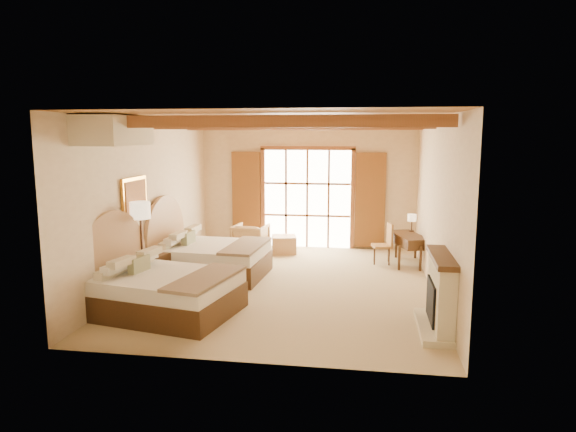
% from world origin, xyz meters
% --- Properties ---
extents(floor, '(7.00, 7.00, 0.00)m').
position_xyz_m(floor, '(0.00, 0.00, 0.00)').
color(floor, tan).
rests_on(floor, ground).
extents(wall_back, '(5.50, 0.00, 5.50)m').
position_xyz_m(wall_back, '(0.00, 3.50, 1.60)').
color(wall_back, beige).
rests_on(wall_back, ground).
extents(wall_left, '(0.00, 7.00, 7.00)m').
position_xyz_m(wall_left, '(-2.75, 0.00, 1.60)').
color(wall_left, beige).
rests_on(wall_left, ground).
extents(wall_right, '(0.00, 7.00, 7.00)m').
position_xyz_m(wall_right, '(2.75, 0.00, 1.60)').
color(wall_right, beige).
rests_on(wall_right, ground).
extents(ceiling, '(7.00, 7.00, 0.00)m').
position_xyz_m(ceiling, '(0.00, 0.00, 3.20)').
color(ceiling, '#B36E38').
rests_on(ceiling, ground).
extents(ceiling_beams, '(5.39, 4.60, 0.18)m').
position_xyz_m(ceiling_beams, '(0.00, 0.00, 3.08)').
color(ceiling_beams, brown).
rests_on(ceiling_beams, ceiling).
extents(french_doors, '(3.95, 0.08, 2.60)m').
position_xyz_m(french_doors, '(0.00, 3.44, 1.25)').
color(french_doors, white).
rests_on(french_doors, ground).
extents(fireplace, '(0.46, 1.40, 1.16)m').
position_xyz_m(fireplace, '(2.60, -2.00, 0.51)').
color(fireplace, '#C2BA95').
rests_on(fireplace, ground).
extents(painting, '(0.06, 0.95, 0.75)m').
position_xyz_m(painting, '(-2.70, -0.75, 1.75)').
color(painting, '#C3832B').
rests_on(painting, wall_left).
extents(canopy_valance, '(0.70, 1.40, 0.45)m').
position_xyz_m(canopy_valance, '(-2.40, -2.00, 2.95)').
color(canopy_valance, beige).
rests_on(canopy_valance, ceiling).
extents(bed_near, '(2.48, 2.04, 1.43)m').
position_xyz_m(bed_near, '(-1.85, -1.90, 0.43)').
color(bed_near, '#4A2916').
rests_on(bed_near, floor).
extents(bed_far, '(2.28, 1.78, 1.43)m').
position_xyz_m(bed_far, '(-1.79, 0.40, 0.43)').
color(bed_far, '#4A2916').
rests_on(bed_far, floor).
extents(nightstand, '(0.67, 0.67, 0.64)m').
position_xyz_m(nightstand, '(-2.50, -0.43, 0.32)').
color(nightstand, '#4A2916').
rests_on(nightstand, floor).
extents(floor_lamp, '(0.36, 0.36, 1.70)m').
position_xyz_m(floor_lamp, '(-2.50, -0.99, 1.45)').
color(floor_lamp, '#38251C').
rests_on(floor_lamp, floor).
extents(armchair, '(0.86, 0.88, 0.73)m').
position_xyz_m(armchair, '(-1.28, 2.49, 0.37)').
color(armchair, tan).
rests_on(armchair, floor).
extents(ottoman, '(0.69, 0.69, 0.42)m').
position_xyz_m(ottoman, '(-0.48, 2.68, 0.21)').
color(ottoman, '#AC764F').
rests_on(ottoman, floor).
extents(desk, '(0.90, 1.35, 0.67)m').
position_xyz_m(desk, '(2.45, 2.01, 0.36)').
color(desk, '#4A2916').
rests_on(desk, floor).
extents(desk_chair, '(0.48, 0.48, 0.92)m').
position_xyz_m(desk_chair, '(1.90, 1.97, 0.29)').
color(desk_chair, '#AD6E3D').
rests_on(desk_chair, floor).
extents(desk_lamp, '(0.20, 0.20, 0.40)m').
position_xyz_m(desk_lamp, '(2.55, 2.44, 0.98)').
color(desk_lamp, '#38251C').
rests_on(desk_lamp, desk).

